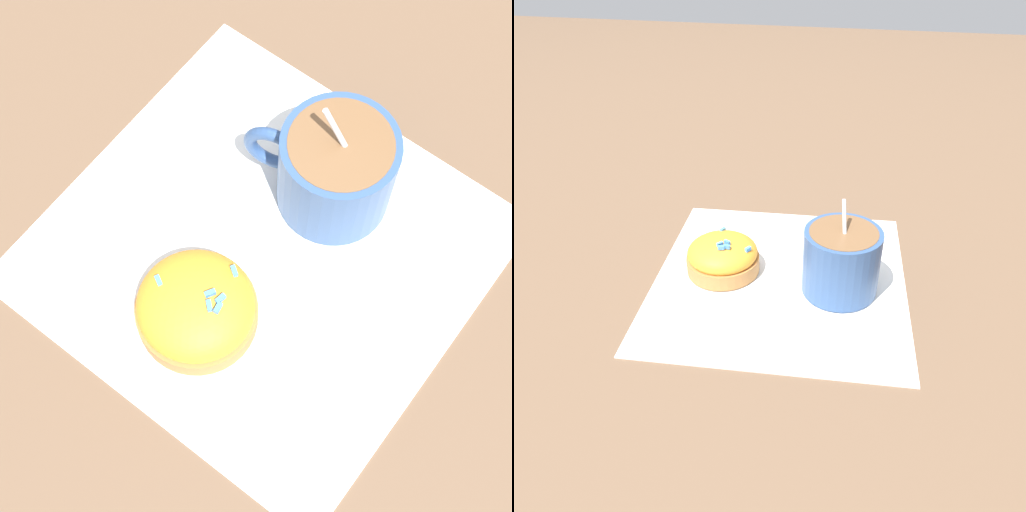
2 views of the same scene
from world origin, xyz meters
The scene contains 4 objects.
ground_plane centered at (0.00, 0.00, 0.00)m, with size 3.00×3.00×0.00m, color brown.
paper_napkin centered at (0.00, 0.00, 0.00)m, with size 0.29×0.30×0.00m.
coffee_cup centered at (0.07, -0.01, 0.04)m, with size 0.08×0.11×0.10m.
frosted_pastry centered at (-0.07, 0.00, 0.02)m, with size 0.08×0.08×0.04m.
Camera 2 is at (0.08, -0.44, 0.34)m, focal length 35.00 mm.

